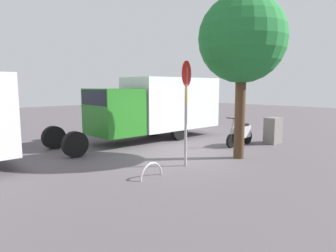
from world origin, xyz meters
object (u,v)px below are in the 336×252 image
Objects in this scene: utility_cabinet at (273,130)px; motorcycle at (240,133)px; box_truck_near at (156,105)px; street_tree at (242,40)px; bike_rack_hoop at (151,178)px; stop_sign at (186,97)px.

motorcycle is at bearing -26.34° from utility_cabinet.
box_truck_near is 4.53× the size of motorcycle.
box_truck_near is at bearing -96.42° from street_tree.
bike_rack_hoop is at bearing -6.18° from street_tree.
stop_sign reaches higher than utility_cabinet.
street_tree is 4.80m from utility_cabinet.
stop_sign is (2.61, 4.21, 0.54)m from box_truck_near.
street_tree is (0.54, 4.78, 2.35)m from box_truck_near.
stop_sign reaches higher than bike_rack_hoop.
box_truck_near is 4.98m from stop_sign.
street_tree reaches higher than stop_sign.
street_tree reaches higher than motorcycle.
motorcycle is 1.62× the size of utility_cabinet.
box_truck_near is at bearing -56.85° from utility_cabinet.
box_truck_near is 1.51× the size of street_tree.
street_tree is (-2.07, 0.57, 1.82)m from stop_sign.
bike_rack_hoop is (5.56, 0.76, -0.52)m from motorcycle.
stop_sign is at bearing 60.52° from box_truck_near.
motorcycle is 2.13× the size of bike_rack_hoop.
box_truck_near reaches higher than bike_rack_hoop.
street_tree is 5.37m from bike_rack_hoop.
bike_rack_hoop is (3.63, -0.39, -3.94)m from street_tree.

